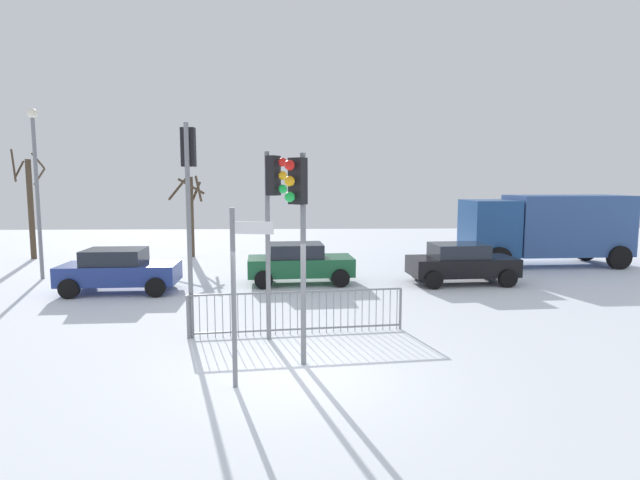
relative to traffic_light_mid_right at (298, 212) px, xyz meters
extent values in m
plane|color=white|center=(-0.04, -0.33, -3.14)|extent=(60.00, 60.00, 0.00)
cylinder|color=slate|center=(0.09, 0.12, -1.00)|extent=(0.11, 0.11, 4.29)
cube|color=black|center=(-0.01, -0.01, 0.59)|extent=(0.39, 0.37, 0.90)
sphere|color=red|center=(-0.16, -0.21, 0.89)|extent=(0.20, 0.20, 0.20)
sphere|color=orange|center=(-0.16, -0.21, 0.59)|extent=(0.20, 0.20, 0.20)
sphere|color=green|center=(-0.16, -0.21, 0.29)|extent=(0.20, 0.20, 0.20)
cylinder|color=slate|center=(-2.58, 2.01, -0.61)|extent=(0.11, 0.11, 5.07)
cube|color=black|center=(-2.58, 2.18, 1.38)|extent=(0.32, 0.23, 0.90)
sphere|color=red|center=(-2.57, 2.43, 1.68)|extent=(0.20, 0.20, 0.20)
sphere|color=orange|center=(-2.57, 2.43, 1.38)|extent=(0.20, 0.20, 0.20)
sphere|color=green|center=(-2.57, 2.43, 1.08)|extent=(0.20, 0.20, 0.20)
cylinder|color=slate|center=(-0.73, 1.82, -0.94)|extent=(0.11, 0.11, 4.41)
cube|color=black|center=(-0.59, 1.74, 0.72)|extent=(0.34, 0.39, 0.90)
sphere|color=red|center=(-0.36, 1.63, 1.02)|extent=(0.20, 0.20, 0.20)
sphere|color=orange|center=(-0.36, 1.63, 0.72)|extent=(0.20, 0.20, 0.20)
sphere|color=green|center=(-0.36, 1.63, 0.42)|extent=(0.20, 0.20, 0.20)
cylinder|color=slate|center=(-1.16, -0.99, -1.51)|extent=(0.09, 0.09, 3.27)
cube|color=white|center=(-0.77, -1.06, -0.22)|extent=(0.69, 0.16, 0.22)
cube|color=slate|center=(-0.06, 2.22, -2.09)|extent=(5.19, 0.66, 0.04)
cube|color=slate|center=(-0.06, 2.22, -3.02)|extent=(5.19, 0.66, 0.04)
cylinder|color=slate|center=(-2.56, 1.92, -2.62)|extent=(0.02, 0.02, 1.05)
cylinder|color=slate|center=(-2.38, 1.95, -2.62)|extent=(0.02, 0.02, 1.05)
cylinder|color=slate|center=(-2.20, 1.97, -2.62)|extent=(0.02, 0.02, 1.05)
cylinder|color=slate|center=(-2.02, 1.99, -2.62)|extent=(0.02, 0.02, 1.05)
cylinder|color=slate|center=(-1.84, 2.01, -2.62)|extent=(0.02, 0.02, 1.05)
cylinder|color=slate|center=(-1.67, 2.03, -2.62)|extent=(0.02, 0.02, 1.05)
cylinder|color=slate|center=(-1.49, 2.05, -2.62)|extent=(0.02, 0.02, 1.05)
cylinder|color=slate|center=(-1.31, 2.07, -2.62)|extent=(0.02, 0.02, 1.05)
cylinder|color=slate|center=(-1.13, 2.10, -2.62)|extent=(0.02, 0.02, 1.05)
cylinder|color=slate|center=(-0.95, 2.12, -2.62)|extent=(0.02, 0.02, 1.05)
cylinder|color=slate|center=(-0.77, 2.14, -2.62)|extent=(0.02, 0.02, 1.05)
cylinder|color=slate|center=(-0.59, 2.16, -2.62)|extent=(0.02, 0.02, 1.05)
cylinder|color=slate|center=(-0.41, 2.18, -2.62)|extent=(0.02, 0.02, 1.05)
cylinder|color=slate|center=(-0.23, 2.20, -2.62)|extent=(0.02, 0.02, 1.05)
cylinder|color=slate|center=(-0.06, 2.22, -2.62)|extent=(0.02, 0.02, 1.05)
cylinder|color=slate|center=(0.12, 2.25, -2.62)|extent=(0.02, 0.02, 1.05)
cylinder|color=slate|center=(0.30, 2.27, -2.62)|extent=(0.02, 0.02, 1.05)
cylinder|color=slate|center=(0.48, 2.29, -2.62)|extent=(0.02, 0.02, 1.05)
cylinder|color=slate|center=(0.66, 2.31, -2.62)|extent=(0.02, 0.02, 1.05)
cylinder|color=slate|center=(0.84, 2.33, -2.62)|extent=(0.02, 0.02, 1.05)
cylinder|color=slate|center=(1.02, 2.35, -2.62)|extent=(0.02, 0.02, 1.05)
cylinder|color=slate|center=(1.20, 2.37, -2.62)|extent=(0.02, 0.02, 1.05)
cylinder|color=slate|center=(1.38, 2.40, -2.62)|extent=(0.02, 0.02, 1.05)
cylinder|color=slate|center=(1.55, 2.42, -2.62)|extent=(0.02, 0.02, 1.05)
cylinder|color=slate|center=(1.73, 2.44, -2.62)|extent=(0.02, 0.02, 1.05)
cylinder|color=slate|center=(1.91, 2.46, -2.62)|extent=(0.02, 0.02, 1.05)
cylinder|color=slate|center=(2.09, 2.48, -2.62)|extent=(0.02, 0.02, 1.05)
cylinder|color=slate|center=(2.27, 2.50, -2.62)|extent=(0.02, 0.02, 1.05)
cylinder|color=slate|center=(2.45, 2.52, -2.62)|extent=(0.02, 0.02, 1.05)
cylinder|color=slate|center=(-2.65, 1.91, -2.62)|extent=(0.06, 0.06, 1.05)
cylinder|color=slate|center=(2.54, 2.54, -2.62)|extent=(0.06, 0.06, 1.05)
cube|color=navy|center=(-6.06, 7.17, -2.50)|extent=(3.87, 1.87, 0.65)
cube|color=#1E232D|center=(-6.21, 7.16, -1.95)|extent=(1.97, 1.59, 0.55)
cylinder|color=black|center=(-4.75, 8.08, -2.82)|extent=(0.65, 0.25, 0.64)
cylinder|color=black|center=(-4.68, 6.38, -2.82)|extent=(0.65, 0.25, 0.64)
cylinder|color=black|center=(-7.45, 7.96, -2.82)|extent=(0.65, 0.25, 0.64)
cylinder|color=black|center=(-7.37, 6.26, -2.82)|extent=(0.65, 0.25, 0.64)
cube|color=black|center=(5.88, 8.26, -2.50)|extent=(3.92, 2.00, 0.65)
cube|color=#1E232D|center=(5.74, 8.25, -1.95)|extent=(2.01, 1.65, 0.55)
cylinder|color=black|center=(7.16, 9.21, -2.82)|extent=(0.66, 0.27, 0.64)
cylinder|color=black|center=(7.30, 7.52, -2.82)|extent=(0.66, 0.27, 0.64)
cylinder|color=black|center=(4.47, 9.00, -2.82)|extent=(0.66, 0.27, 0.64)
cylinder|color=black|center=(4.61, 7.30, -2.82)|extent=(0.66, 0.27, 0.64)
cube|color=#195933|center=(-0.01, 8.49, -2.50)|extent=(3.92, 2.00, 0.65)
cube|color=#1E232D|center=(-0.16, 8.48, -1.95)|extent=(2.01, 1.65, 0.55)
cylinder|color=black|center=(1.27, 9.44, -2.82)|extent=(0.66, 0.27, 0.64)
cylinder|color=black|center=(1.40, 7.75, -2.82)|extent=(0.66, 0.27, 0.64)
cylinder|color=black|center=(-1.42, 9.23, -2.82)|extent=(0.66, 0.27, 0.64)
cylinder|color=black|center=(-1.29, 7.53, -2.82)|extent=(0.66, 0.27, 0.64)
cube|color=#33518C|center=(11.74, 12.16, -1.34)|extent=(5.12, 2.65, 2.60)
cube|color=navy|center=(8.19, 11.98, -1.44)|extent=(2.11, 2.40, 2.40)
cylinder|color=black|center=(8.25, 10.78, -2.64)|extent=(1.01, 0.35, 1.00)
cylinder|color=black|center=(8.13, 13.17, -2.64)|extent=(1.01, 0.35, 1.00)
cylinder|color=black|center=(13.50, 11.04, -2.64)|extent=(1.01, 0.35, 1.00)
cylinder|color=black|center=(13.37, 13.44, -2.64)|extent=(1.01, 0.35, 1.00)
cylinder|color=slate|center=(-9.90, 9.66, -0.09)|extent=(0.14, 0.14, 6.10)
sphere|color=#F2EACC|center=(-9.90, 9.66, 3.07)|extent=(0.36, 0.36, 0.36)
cylinder|color=#473828|center=(-12.87, 14.82, -0.77)|extent=(0.26, 0.26, 4.74)
cylinder|color=#473828|center=(-13.36, 14.50, 1.31)|extent=(0.77, 1.10, 1.55)
cylinder|color=#473828|center=(-13.29, 14.82, 1.12)|extent=(0.10, 0.90, 0.86)
cylinder|color=#473828|center=(-12.57, 15.23, 0.78)|extent=(0.91, 0.69, 0.81)
cylinder|color=#473828|center=(-12.38, 14.81, 1.52)|extent=(0.12, 1.03, 0.71)
cylinder|color=#473828|center=(-5.43, 15.25, -1.18)|extent=(0.33, 0.33, 3.93)
cylinder|color=#473828|center=(-5.24, 15.55, -0.09)|extent=(0.74, 0.54, 1.27)
cylinder|color=#473828|center=(-6.01, 15.63, 0.30)|extent=(0.89, 1.29, 1.30)
cylinder|color=#473828|center=(-5.23, 14.69, 0.33)|extent=(1.22, 0.54, 0.80)
cylinder|color=#473828|center=(-4.99, 15.22, 0.20)|extent=(0.18, 0.99, 1.28)
camera|label=1|loc=(0.09, -10.04, 0.61)|focal=28.82mm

